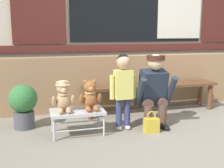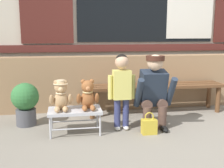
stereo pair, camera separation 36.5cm
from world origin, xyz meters
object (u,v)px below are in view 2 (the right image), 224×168
at_px(small_display_bench, 75,112).
at_px(adult_crouching, 154,91).
at_px(handbag_on_ground, 149,126).
at_px(child_standing, 122,84).
at_px(teddy_bear_with_hat, 61,96).
at_px(teddy_bear_plain, 88,96).
at_px(potted_plant, 25,101).
at_px(wooden_bench_long, 155,89).

height_order(small_display_bench, adult_crouching, adult_crouching).
bearing_deg(handbag_on_ground, child_standing, 144.46).
bearing_deg(handbag_on_ground, teddy_bear_with_hat, 170.14).
xyz_separation_m(small_display_bench, adult_crouching, (1.01, 0.04, 0.21)).
relative_size(small_display_bench, teddy_bear_plain, 1.76).
bearing_deg(small_display_bench, teddy_bear_plain, 0.51).
distance_m(teddy_bear_plain, child_standing, 0.44).
distance_m(child_standing, potted_plant, 1.30).
xyz_separation_m(wooden_bench_long, child_standing, (-0.65, -0.65, 0.22)).
xyz_separation_m(wooden_bench_long, small_display_bench, (-1.23, -0.68, -0.11)).
xyz_separation_m(wooden_bench_long, handbag_on_ground, (-0.35, -0.86, -0.28)).
bearing_deg(small_display_bench, wooden_bench_long, 29.05).
distance_m(small_display_bench, adult_crouching, 1.03).
relative_size(small_display_bench, child_standing, 0.67).
xyz_separation_m(adult_crouching, potted_plant, (-1.64, 0.36, -0.16)).
distance_m(teddy_bear_plain, potted_plant, 0.90).
xyz_separation_m(teddy_bear_with_hat, potted_plant, (-0.47, 0.40, -0.15)).
bearing_deg(handbag_on_ground, potted_plant, 158.90).
height_order(teddy_bear_with_hat, adult_crouching, adult_crouching).
height_order(adult_crouching, handbag_on_ground, adult_crouching).
distance_m(child_standing, adult_crouching, 0.44).
height_order(child_standing, adult_crouching, child_standing).
relative_size(small_display_bench, adult_crouching, 0.67).
bearing_deg(small_display_bench, adult_crouching, 2.55).
xyz_separation_m(wooden_bench_long, adult_crouching, (-0.22, -0.64, 0.11)).
height_order(child_standing, handbag_on_ground, child_standing).
height_order(small_display_bench, potted_plant, potted_plant).
height_order(small_display_bench, handbag_on_ground, small_display_bench).
bearing_deg(adult_crouching, teddy_bear_plain, -177.07).
bearing_deg(teddy_bear_plain, small_display_bench, -179.49).
xyz_separation_m(small_display_bench, child_standing, (0.58, 0.03, 0.33)).
bearing_deg(child_standing, wooden_bench_long, 45.12).
height_order(teddy_bear_with_hat, handbag_on_ground, teddy_bear_with_hat).
height_order(wooden_bench_long, small_display_bench, wooden_bench_long).
height_order(handbag_on_ground, potted_plant, potted_plant).
xyz_separation_m(small_display_bench, potted_plant, (-0.63, 0.41, 0.06)).
bearing_deg(teddy_bear_with_hat, child_standing, 2.49).
bearing_deg(teddy_bear_plain, teddy_bear_with_hat, 179.87).
relative_size(teddy_bear_with_hat, potted_plant, 0.64).
bearing_deg(adult_crouching, teddy_bear_with_hat, -177.90).
height_order(wooden_bench_long, potted_plant, potted_plant).
bearing_deg(wooden_bench_long, small_display_bench, -150.95).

